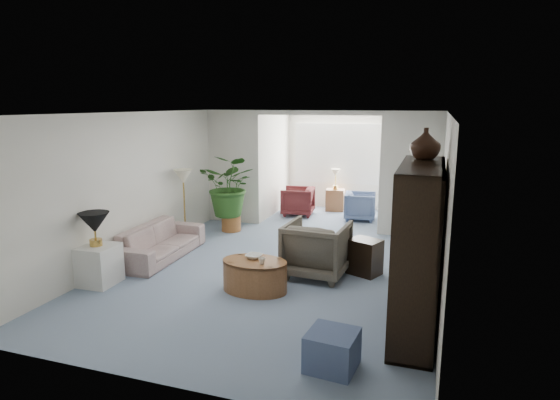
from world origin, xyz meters
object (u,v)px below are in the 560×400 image
(floor_lamp, at_px, (183,176))
(cabinet_urn, at_px, (425,144))
(coffee_cup, at_px, (262,261))
(sunroom_chair_maroon, at_px, (298,201))
(ottoman, at_px, (332,350))
(sofa, at_px, (160,242))
(sunroom_table, at_px, (335,200))
(entertainment_cabinet, at_px, (418,250))
(table_lamp, at_px, (94,223))
(framed_picture, at_px, (443,177))
(end_table, at_px, (98,265))
(sunroom_chair_blue, at_px, (360,206))
(plant_pot, at_px, (231,223))
(coffee_table, at_px, (255,276))
(side_table_dark, at_px, (365,257))
(wingback_chair, at_px, (317,249))
(coffee_bowl, at_px, (254,256))

(floor_lamp, bearing_deg, cabinet_urn, -24.23)
(coffee_cup, bearing_deg, sunroom_chair_maroon, 100.51)
(ottoman, bearing_deg, floor_lamp, 135.87)
(sofa, bearing_deg, sunroom_table, -26.49)
(entertainment_cabinet, height_order, sunroom_table, entertainment_cabinet)
(ottoman, bearing_deg, table_lamp, 163.39)
(framed_picture, height_order, end_table, framed_picture)
(table_lamp, relative_size, cabinet_urn, 1.17)
(sunroom_chair_blue, xyz_separation_m, sunroom_table, (-0.75, 0.75, -0.05))
(sofa, relative_size, ottoman, 4.06)
(coffee_cup, distance_m, sunroom_table, 5.53)
(framed_picture, relative_size, entertainment_cabinet, 0.25)
(entertainment_cabinet, distance_m, sunroom_table, 6.36)
(cabinet_urn, bearing_deg, plant_pot, 143.65)
(framed_picture, bearing_deg, table_lamp, -168.55)
(coffee_table, bearing_deg, end_table, -167.94)
(coffee_cup, distance_m, sunroom_chair_blue, 4.82)
(side_table_dark, bearing_deg, end_table, -155.65)
(cabinet_urn, relative_size, sunroom_chair_maroon, 0.51)
(coffee_table, bearing_deg, cabinet_urn, 0.04)
(floor_lamp, distance_m, coffee_cup, 3.31)
(sunroom_chair_maroon, bearing_deg, sofa, -26.32)
(sofa, bearing_deg, wingback_chair, -91.18)
(sofa, bearing_deg, side_table_dark, -86.36)
(side_table_dark, bearing_deg, table_lamp, -155.65)
(table_lamp, distance_m, side_table_dark, 4.11)
(sunroom_chair_blue, relative_size, sunroom_table, 1.30)
(sunroom_table, bearing_deg, end_table, -111.39)
(sofa, xyz_separation_m, entertainment_cabinet, (4.32, -1.36, 0.70))
(sunroom_table, bearing_deg, table_lamp, -111.39)
(end_table, distance_m, entertainment_cabinet, 4.58)
(cabinet_urn, bearing_deg, framed_picture, 63.87)
(end_table, bearing_deg, sunroom_table, 68.61)
(ottoman, bearing_deg, sunroom_chair_maroon, 109.40)
(ottoman, height_order, sunroom_chair_maroon, sunroom_chair_maroon)
(entertainment_cabinet, relative_size, ottoman, 4.10)
(sunroom_table, bearing_deg, sunroom_chair_maroon, -135.00)
(coffee_bowl, distance_m, sunroom_chair_maroon, 4.63)
(framed_picture, bearing_deg, wingback_chair, 166.94)
(sofa, xyz_separation_m, table_lamp, (-0.20, -1.35, 0.65))
(framed_picture, xyz_separation_m, sofa, (-4.55, 0.39, -1.41))
(end_table, distance_m, floor_lamp, 2.69)
(coffee_cup, relative_size, ottoman, 0.20)
(cabinet_urn, distance_m, sunroom_chair_maroon, 5.82)
(coffee_cup, bearing_deg, cabinet_urn, 2.81)
(plant_pot, bearing_deg, coffee_cup, -58.51)
(sunroom_chair_maroon, xyz_separation_m, sunroom_table, (0.75, 0.75, -0.07))
(floor_lamp, relative_size, sunroom_chair_maroon, 0.48)
(entertainment_cabinet, height_order, ottoman, entertainment_cabinet)
(entertainment_cabinet, bearing_deg, end_table, 179.92)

